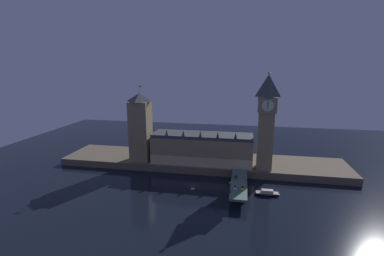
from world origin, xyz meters
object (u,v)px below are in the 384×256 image
at_px(victoria_tower, 140,127).
at_px(boat_downstream, 267,193).
at_px(pedestrian_mid_walk, 246,180).
at_px(clock_tower, 266,119).
at_px(car_northbound_trail, 235,187).
at_px(street_lamp_near, 230,186).
at_px(car_northbound_lead, 236,177).
at_px(street_lamp_far, 232,168).
at_px(pedestrian_near_rail, 231,191).
at_px(car_southbound_lead, 242,188).

xyz_separation_m(victoria_tower, boat_downstream, (93.76, -34.62, -30.26)).
bearing_deg(pedestrian_mid_walk, clock_tower, 66.37).
bearing_deg(pedestrian_mid_walk, car_northbound_trail, -118.66).
height_order(victoria_tower, street_lamp_near, victoria_tower).
height_order(victoria_tower, car_northbound_lead, victoria_tower).
height_order(clock_tower, car_northbound_lead, clock_tower).
distance_m(clock_tower, street_lamp_far, 41.74).
xyz_separation_m(victoria_tower, pedestrian_near_rail, (72.08, -49.23, -24.20)).
bearing_deg(pedestrian_mid_walk, car_southbound_lead, -100.18).
height_order(car_southbound_lead, pedestrian_near_rail, pedestrian_near_rail).
bearing_deg(car_northbound_trail, car_southbound_lead, -2.25).
relative_size(car_northbound_trail, car_southbound_lead, 0.96).
distance_m(car_northbound_lead, street_lamp_far, 8.52).
bearing_deg(car_northbound_trail, street_lamp_near, -113.47).
relative_size(car_northbound_lead, pedestrian_mid_walk, 2.32).
xyz_separation_m(pedestrian_mid_walk, boat_downstream, (12.81, -4.33, -6.07)).
height_order(clock_tower, pedestrian_near_rail, clock_tower).
bearing_deg(pedestrian_near_rail, car_northbound_lead, 84.40).
distance_m(car_northbound_lead, pedestrian_near_rail, 22.76).
bearing_deg(victoria_tower, street_lamp_near, -34.08).
bearing_deg(pedestrian_near_rail, pedestrian_mid_walk, 64.90).
distance_m(car_northbound_lead, car_southbound_lead, 16.66).
xyz_separation_m(car_northbound_trail, street_lamp_far, (-2.62, 23.41, 3.12)).
height_order(car_northbound_lead, boat_downstream, car_northbound_lead).
bearing_deg(clock_tower, car_southbound_lead, -109.75).
distance_m(victoria_tower, street_lamp_near, 89.09).
bearing_deg(pedestrian_mid_walk, pedestrian_near_rail, -115.10).
distance_m(pedestrian_near_rail, pedestrian_mid_walk, 20.92).
height_order(victoria_tower, street_lamp_far, victoria_tower).
xyz_separation_m(car_southbound_lead, pedestrian_near_rail, (-6.66, -6.59, 0.30)).
distance_m(car_northbound_trail, car_southbound_lead, 4.44).
xyz_separation_m(car_northbound_trail, pedestrian_mid_walk, (6.66, 12.18, 0.34)).
height_order(car_northbound_trail, street_lamp_near, street_lamp_near).
bearing_deg(boat_downstream, street_lamp_far, 144.83).
height_order(car_southbound_lead, street_lamp_near, street_lamp_near).
bearing_deg(boat_downstream, street_lamp_near, -147.86).
height_order(car_northbound_lead, car_southbound_lead, car_northbound_lead).
bearing_deg(car_southbound_lead, pedestrian_mid_walk, 79.82).
relative_size(victoria_tower, street_lamp_far, 9.68).
distance_m(clock_tower, boat_downstream, 51.76).
distance_m(pedestrian_near_rail, boat_downstream, 26.84).
relative_size(pedestrian_mid_walk, boat_downstream, 0.12).
xyz_separation_m(clock_tower, pedestrian_near_rail, (-21.22, -47.15, -34.19)).
relative_size(victoria_tower, street_lamp_near, 9.08).
bearing_deg(car_northbound_lead, victoria_tower, 160.31).
relative_size(clock_tower, boat_downstream, 4.41).
height_order(pedestrian_mid_walk, street_lamp_near, street_lamp_near).
height_order(victoria_tower, car_northbound_trail, victoria_tower).
relative_size(clock_tower, car_southbound_lead, 14.95).
height_order(car_northbound_lead, street_lamp_far, street_lamp_far).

